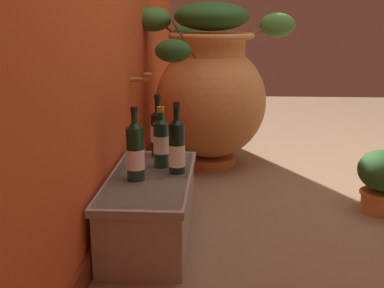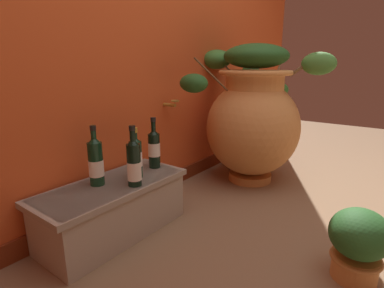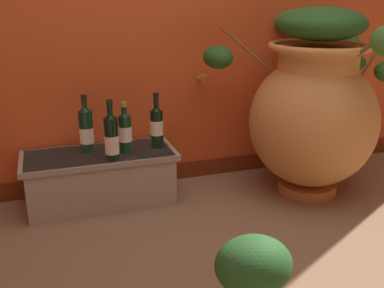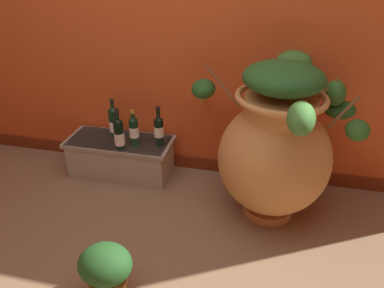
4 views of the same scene
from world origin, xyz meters
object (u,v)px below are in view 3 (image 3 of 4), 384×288
object	(u,v)px
wine_bottle_right	(157,125)
wine_bottle_back	(111,136)
potted_shrub	(253,274)
terracotta_urn	(314,106)
wine_bottle_left	(86,129)
wine_bottle_middle	(125,131)

from	to	relation	value
wine_bottle_right	wine_bottle_back	distance (m)	0.29
wine_bottle_back	potted_shrub	world-z (taller)	wine_bottle_back
wine_bottle_right	terracotta_urn	bearing A→B (deg)	-15.41
terracotta_urn	wine_bottle_back	distance (m)	1.10
potted_shrub	wine_bottle_back	bearing A→B (deg)	108.14
wine_bottle_left	wine_bottle_middle	size ratio (longest dim) A/B	1.13
terracotta_urn	potted_shrub	world-z (taller)	terracotta_urn
wine_bottle_left	wine_bottle_back	world-z (taller)	wine_bottle_back
wine_bottle_middle	wine_bottle_left	bearing A→B (deg)	156.41
terracotta_urn	wine_bottle_left	distance (m)	1.24
terracotta_urn	wine_bottle_left	world-z (taller)	terracotta_urn
terracotta_urn	wine_bottle_right	bearing A→B (deg)	164.59
wine_bottle_right	potted_shrub	size ratio (longest dim) A/B	0.97
wine_bottle_left	potted_shrub	distance (m)	1.24
wine_bottle_middle	wine_bottle_right	distance (m)	0.18
wine_bottle_left	wine_bottle_right	distance (m)	0.37
terracotta_urn	wine_bottle_right	world-z (taller)	terracotta_urn
wine_bottle_middle	wine_bottle_back	size ratio (longest dim) A/B	0.88
terracotta_urn	wine_bottle_back	bearing A→B (deg)	173.97
potted_shrub	wine_bottle_left	bearing A→B (deg)	110.59
wine_bottle_right	potted_shrub	world-z (taller)	wine_bottle_right
terracotta_urn	wine_bottle_middle	xyz separation A→B (m)	(-1.01, 0.19, -0.10)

